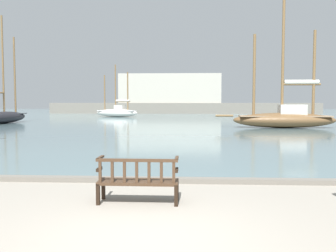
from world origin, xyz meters
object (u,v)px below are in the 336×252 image
at_px(sailboat_nearest_starboard, 285,116).
at_px(sailboat_distant_harbor, 117,111).
at_px(sailboat_outer_starboard, 3,115).
at_px(park_bench, 138,180).

bearing_deg(sailboat_nearest_starboard, sailboat_distant_harbor, 131.47).
height_order(sailboat_distant_harbor, sailboat_outer_starboard, sailboat_outer_starboard).
relative_size(sailboat_distant_harbor, sailboat_outer_starboard, 0.69).
distance_m(sailboat_distant_harbor, sailboat_nearest_starboard, 23.68).
bearing_deg(park_bench, sailboat_distant_harbor, 101.43).
bearing_deg(park_bench, sailboat_nearest_starboard, 68.31).
bearing_deg(sailboat_outer_starboard, sailboat_nearest_starboard, -9.91).
height_order(sailboat_outer_starboard, sailboat_nearest_starboard, sailboat_nearest_starboard).
bearing_deg(sailboat_outer_starboard, park_bench, -58.24).
bearing_deg(park_bench, sailboat_outer_starboard, 121.76).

